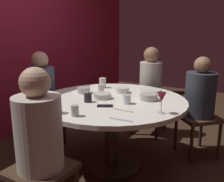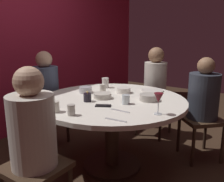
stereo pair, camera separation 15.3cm
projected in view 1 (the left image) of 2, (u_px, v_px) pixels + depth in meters
The scene contains 22 objects.
ground_plane at pixel (112, 165), 2.64m from camera, with size 8.00×8.00×0.00m, color #382619.
back_wall at pixel (1, 38), 3.14m from camera, with size 6.00×0.10×2.60m, color maroon.
dining_table at pixel (112, 112), 2.50m from camera, with size 1.46×1.46×0.73m.
seated_diner_left at pixel (39, 133), 1.66m from camera, with size 0.40×0.40×1.17m.
seated_diner_back at pixel (42, 89), 2.95m from camera, with size 0.40×0.40×1.16m.
seated_diner_right at pixel (151, 81), 3.32m from camera, with size 0.40×0.40×1.19m.
seated_diner_front_right at pixel (200, 96), 2.72m from camera, with size 0.57×0.57×1.13m.
candle_holder at pixel (88, 98), 2.36m from camera, with size 0.07×0.07×0.10m.
wine_glass at pixel (162, 98), 2.01m from camera, with size 0.08×0.08×0.18m.
dinner_plate at pixel (150, 90), 2.81m from camera, with size 0.25×0.25×0.01m, color silver.
cell_phone at pixel (105, 106), 2.23m from camera, with size 0.07×0.14×0.01m, color black.
bowl_serving_large at pixel (84, 90), 2.69m from camera, with size 0.14×0.14×0.06m, color #B7B7BC.
bowl_salad_center at pixel (122, 90), 2.71m from camera, with size 0.15×0.15×0.06m, color silver.
bowl_small_white at pixel (102, 96), 2.48m from camera, with size 0.18×0.18×0.05m, color beige.
bowl_sauce_side at pixel (149, 97), 2.42m from camera, with size 0.18×0.18×0.06m, color #B2ADA3.
cup_near_candle at pixel (101, 88), 2.73m from camera, with size 0.07×0.07×0.09m, color beige.
cup_by_left_diner at pixel (75, 111), 1.96m from camera, with size 0.06×0.06×0.09m, color #B2ADA3.
cup_by_right_diner at pixel (57, 108), 2.03m from camera, with size 0.08×0.08×0.09m, color beige.
cup_center_front at pixel (103, 83), 2.94m from camera, with size 0.08×0.08×0.12m, color silver.
cup_far_edge at pixel (127, 99), 2.30m from camera, with size 0.07×0.07×0.09m, color silver.
fork_near_plate at pixel (123, 110), 2.10m from camera, with size 0.02×0.18×0.01m, color #B7B7BC.
knife_near_plate at pixel (121, 120), 1.88m from camera, with size 0.02×0.18×0.01m, color #B7B7BC.
Camera 1 is at (-2.05, -1.21, 1.39)m, focal length 39.99 mm.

